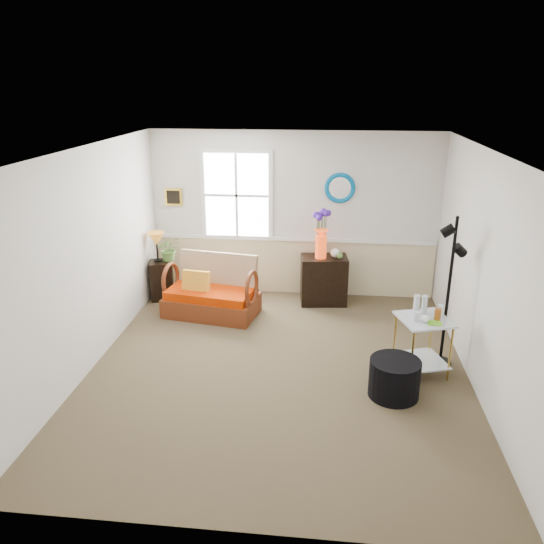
# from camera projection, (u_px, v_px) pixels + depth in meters

# --- Properties ---
(floor) EXTENTS (4.50, 5.00, 0.01)m
(floor) POSITION_uv_depth(u_px,v_px,m) (278.00, 369.00, 6.43)
(floor) COLOR brown
(floor) RESTS_ON ground
(ceiling) EXTENTS (4.50, 5.00, 0.01)m
(ceiling) POSITION_uv_depth(u_px,v_px,m) (279.00, 151.00, 5.55)
(ceiling) COLOR white
(ceiling) RESTS_ON walls
(walls) EXTENTS (4.51, 5.01, 2.60)m
(walls) POSITION_uv_depth(u_px,v_px,m) (278.00, 268.00, 5.99)
(walls) COLOR silver
(walls) RESTS_ON floor
(wainscot) EXTENTS (4.46, 0.02, 0.90)m
(wainscot) POSITION_uv_depth(u_px,v_px,m) (293.00, 267.00, 8.60)
(wainscot) COLOR #C9B991
(wainscot) RESTS_ON walls
(chair_rail) EXTENTS (4.46, 0.04, 0.06)m
(chair_rail) POSITION_uv_depth(u_px,v_px,m) (293.00, 239.00, 8.43)
(chair_rail) COLOR white
(chair_rail) RESTS_ON walls
(window) EXTENTS (1.14, 0.06, 1.44)m
(window) POSITION_uv_depth(u_px,v_px,m) (237.00, 195.00, 8.29)
(window) COLOR white
(window) RESTS_ON walls
(picture) EXTENTS (0.28, 0.03, 0.28)m
(picture) POSITION_uv_depth(u_px,v_px,m) (174.00, 197.00, 8.42)
(picture) COLOR gold
(picture) RESTS_ON walls
(mirror) EXTENTS (0.47, 0.07, 0.47)m
(mirror) POSITION_uv_depth(u_px,v_px,m) (340.00, 188.00, 8.08)
(mirror) COLOR #0388C4
(mirror) RESTS_ON walls
(loveseat) EXTENTS (1.44, 0.97, 0.87)m
(loveseat) POSITION_uv_depth(u_px,v_px,m) (211.00, 287.00, 7.79)
(loveseat) COLOR #5E2410
(loveseat) RESTS_ON floor
(throw_pillow) EXTENTS (0.42, 0.16, 0.41)m
(throw_pillow) POSITION_uv_depth(u_px,v_px,m) (196.00, 284.00, 7.74)
(throw_pillow) COLOR #BC6100
(throw_pillow) RESTS_ON loveseat
(lamp_stand) EXTENTS (0.43, 0.43, 0.62)m
(lamp_stand) POSITION_uv_depth(u_px,v_px,m) (162.00, 280.00, 8.41)
(lamp_stand) COLOR black
(lamp_stand) RESTS_ON floor
(table_lamp) EXTENTS (0.29, 0.29, 0.48)m
(table_lamp) POSITION_uv_depth(u_px,v_px,m) (157.00, 247.00, 8.20)
(table_lamp) COLOR #B16D1F
(table_lamp) RESTS_ON lamp_stand
(potted_plant) EXTENTS (0.48, 0.50, 0.30)m
(potted_plant) POSITION_uv_depth(u_px,v_px,m) (169.00, 251.00, 8.29)
(potted_plant) COLOR #538139
(potted_plant) RESTS_ON lamp_stand
(cabinet) EXTENTS (0.75, 0.52, 0.75)m
(cabinet) POSITION_uv_depth(u_px,v_px,m) (324.00, 280.00, 8.23)
(cabinet) COLOR black
(cabinet) RESTS_ON floor
(flower_vase) EXTENTS (0.22, 0.22, 0.74)m
(flower_vase) POSITION_uv_depth(u_px,v_px,m) (321.00, 234.00, 7.94)
(flower_vase) COLOR red
(flower_vase) RESTS_ON cabinet
(side_table) EXTENTS (0.70, 0.70, 0.71)m
(side_table) POSITION_uv_depth(u_px,v_px,m) (422.00, 346.00, 6.23)
(side_table) COLOR gold
(side_table) RESTS_ON floor
(tabletop_items) EXTENTS (0.41, 0.41, 0.24)m
(tabletop_items) POSITION_uv_depth(u_px,v_px,m) (428.00, 308.00, 6.09)
(tabletop_items) COLOR silver
(tabletop_items) RESTS_ON side_table
(floor_lamp) EXTENTS (0.27, 0.27, 1.86)m
(floor_lamp) POSITION_uv_depth(u_px,v_px,m) (448.00, 293.00, 6.24)
(floor_lamp) COLOR black
(floor_lamp) RESTS_ON floor
(ottoman) EXTENTS (0.71, 0.71, 0.43)m
(ottoman) POSITION_uv_depth(u_px,v_px,m) (394.00, 378.00, 5.82)
(ottoman) COLOR black
(ottoman) RESTS_ON floor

